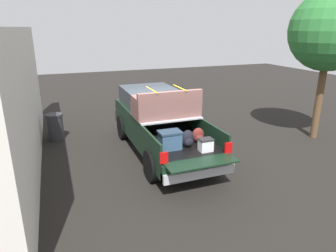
{
  "coord_description": "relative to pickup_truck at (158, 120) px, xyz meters",
  "views": [
    {
      "loc": [
        -8.74,
        3.12,
        3.97
      ],
      "look_at": [
        -0.6,
        0.0,
        1.1
      ],
      "focal_mm": 32.23,
      "sensor_mm": 36.0,
      "label": 1
    }
  ],
  "objects": [
    {
      "name": "pickup_truck",
      "position": [
        0.0,
        0.0,
        0.0
      ],
      "size": [
        6.05,
        2.06,
        2.23
      ],
      "color": "black",
      "rests_on": "ground_plane"
    },
    {
      "name": "building_facade",
      "position": [
        0.25,
        3.92,
        0.99
      ],
      "size": [
        10.58,
        0.36,
        3.97
      ],
      "primitive_type": "cube",
      "color": "silver",
      "rests_on": "ground_plane"
    },
    {
      "name": "trash_can",
      "position": [
        2.13,
        3.23,
        -0.5
      ],
      "size": [
        0.6,
        0.6,
        0.98
      ],
      "color": "#2D2D33",
      "rests_on": "ground_plane"
    },
    {
      "name": "tree_background",
      "position": [
        -1.07,
        -5.86,
        2.83
      ],
      "size": [
        2.72,
        2.72,
        5.21
      ],
      "color": "brown",
      "rests_on": "ground_plane"
    },
    {
      "name": "ground_plane",
      "position": [
        -0.38,
        -0.0,
        -1.0
      ],
      "size": [
        40.0,
        40.0,
        0.0
      ],
      "primitive_type": "plane",
      "color": "black"
    }
  ]
}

